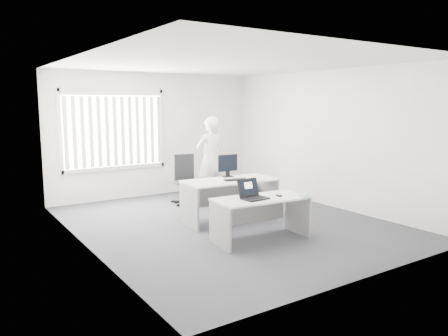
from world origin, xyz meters
TOP-DOWN VIEW (x-y plane):
  - ground at (0.00, 0.00)m, footprint 6.00×6.00m
  - wall_back at (0.00, 3.00)m, footprint 5.00×0.02m
  - wall_front at (0.00, -3.00)m, footprint 5.00×0.02m
  - wall_left at (-2.50, 0.00)m, footprint 0.02×6.00m
  - wall_right at (2.50, 0.00)m, footprint 0.02×6.00m
  - ceiling at (0.00, 0.00)m, footprint 5.00×6.00m
  - window at (-1.00, 2.96)m, footprint 2.32×0.06m
  - blinds at (-1.00, 2.90)m, footprint 2.20×0.10m
  - desk_near at (-0.12, -1.09)m, footprint 1.53×0.82m
  - desk_far at (0.11, 0.10)m, footprint 1.71×0.89m
  - office_chair at (0.12, 1.75)m, footprint 0.68×0.68m
  - person at (0.64, 1.62)m, footprint 0.68×0.46m
  - laptop at (-0.27, -1.14)m, footprint 0.40×0.36m
  - paper_sheet at (0.25, -1.23)m, footprint 0.32×0.26m
  - mouse at (0.17, -1.18)m, footprint 0.07×0.11m
  - booklet at (0.50, -1.41)m, footprint 0.21×0.24m
  - keyboard at (0.17, -0.00)m, footprint 0.45×0.24m
  - monitor at (0.25, 0.39)m, footprint 0.42×0.14m

SIDE VIEW (x-z plane):
  - ground at x=0.00m, z-range 0.00..0.00m
  - office_chair at x=0.12m, z-range -0.20..0.85m
  - desk_near at x=-0.12m, z-range 0.15..0.82m
  - desk_far at x=0.11m, z-range 0.17..0.93m
  - paper_sheet at x=0.25m, z-range 0.68..0.68m
  - booklet at x=0.50m, z-range 0.68..0.69m
  - mouse at x=0.17m, z-range 0.68..0.72m
  - keyboard at x=0.17m, z-range 0.76..0.78m
  - laptop at x=-0.27m, z-range 0.68..0.97m
  - person at x=0.64m, z-range 0.00..1.84m
  - monitor at x=0.25m, z-range 0.76..1.18m
  - wall_back at x=0.00m, z-range 0.00..2.80m
  - wall_front at x=0.00m, z-range 0.00..2.80m
  - wall_left at x=-2.50m, z-range 0.00..2.80m
  - wall_right at x=2.50m, z-range 0.00..2.80m
  - blinds at x=-1.00m, z-range 0.77..2.27m
  - window at x=-1.00m, z-range 0.67..2.43m
  - ceiling at x=0.00m, z-range 2.79..2.81m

